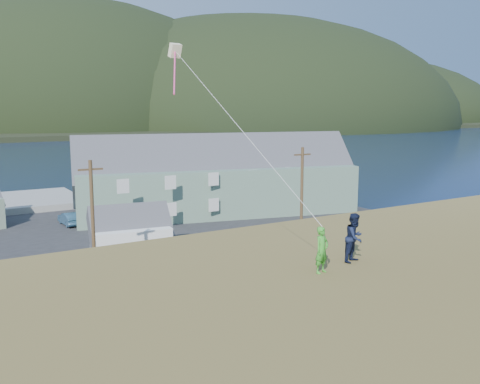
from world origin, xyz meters
The scene contains 10 objects.
ground centered at (0.00, 0.00, 0.00)m, with size 900.00×900.00×0.00m, color #0A1638.
grass_strip centered at (0.00, -2.00, 0.05)m, with size 110.00×8.00×0.10m, color #4C3D19.
waterfront_lot centered at (0.00, 17.00, 0.06)m, with size 72.00×36.00×0.12m, color #28282B.
far_hills centered at (35.59, 279.38, 2.00)m, with size 760.00×265.00×143.00m.
lodge centered at (18.89, 21.92, 4.41)m, with size 33.74×16.34×11.44m.
shed_white centered at (3.89, 9.87, 2.07)m, with size 7.27×5.36×5.31m.
utility_poles centered at (-1.93, 1.50, 4.63)m, with size 36.50×0.24×9.24m.
kite_flyer_green centered at (0.05, -19.54, 7.97)m, with size 0.56×0.37×1.53m, color green.
kite_flyer_navy centered at (1.85, -19.14, 8.06)m, with size 0.84×0.65×1.72m, color #131A34.
kite_rig centered at (-1.76, -12.52, 14.56)m, with size 1.51×3.91×9.67m.
Camera 1 is at (-10.92, -32.54, 12.56)m, focal length 40.00 mm.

